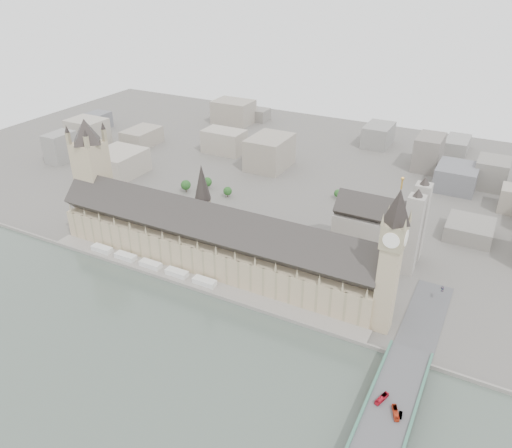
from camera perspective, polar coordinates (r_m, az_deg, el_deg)
The scene contains 17 objects.
ground at distance 384.37m, azimuth -6.56°, elevation -6.11°, with size 900.00×900.00×0.00m, color #595651.
river_thames at distance 299.86m, azimuth -25.64°, elevation -21.61°, with size 600.00×600.00×0.00m, color #3F4B42.
embankment_wall at distance 373.61m, azimuth -7.86°, elevation -7.06°, with size 600.00×1.50×3.00m, color gray.
river_terrace at distance 378.82m, azimuth -7.20°, elevation -6.55°, with size 270.00×15.00×2.00m, color gray.
terrace_tents at distance 398.60m, azimuth -11.96°, elevation -4.53°, with size 118.00×7.00×4.00m.
palace_of_westminster at distance 385.95m, azimuth -5.13°, elevation -1.88°, with size 265.00×40.73×55.44m.
elizabeth_tower at distance 313.12m, azimuth 15.23°, elevation -3.13°, with size 17.00×17.00×107.50m.
victoria_tower at distance 448.34m, azimuth -18.23°, elevation 5.85°, with size 30.00×30.00×100.00m.
central_tower at distance 379.29m, azimuth -6.13°, elevation 3.50°, with size 13.00×13.00×48.00m.
westminster_bridge at distance 272.65m, azimuth 13.62°, elevation -23.62°, with size 25.00×325.00×10.25m, color #474749.
westminster_abbey at distance 408.30m, azimuth 13.99°, elevation -0.49°, with size 68.00×36.00×64.00m.
city_skyline_inland at distance 571.12m, azimuth 7.16°, elevation 7.95°, with size 720.00×360.00×38.00m, color gray, non-canonical shape.
park_trees at distance 427.64m, azimuth -3.29°, elevation -0.91°, with size 110.00×30.00×15.00m, color #163E16, non-canonical shape.
red_bus_north at distance 284.89m, azimuth 14.18°, elevation -18.77°, with size 2.38×10.19×2.84m, color red.
red_bus_south at distance 280.23m, azimuth 15.65°, elevation -20.04°, with size 2.34×10.01×2.79m, color red.
car_silver at distance 280.70m, azimuth 16.19°, elevation -20.22°, with size 1.67×4.80×1.58m, color gray.
car_approach at distance 374.62m, azimuth 20.53°, elevation -6.97°, with size 2.04×5.03×1.46m, color gray.
Camera 1 is at (185.21, -257.74, 216.82)m, focal length 35.00 mm.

